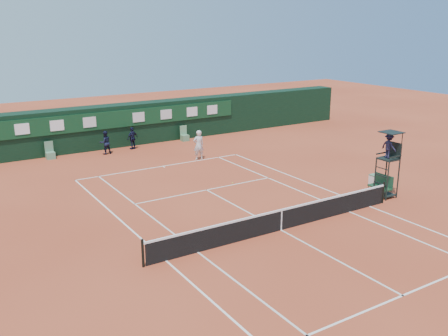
{
  "coord_description": "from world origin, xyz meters",
  "views": [
    {
      "loc": [
        -12.69,
        -15.61,
        8.57
      ],
      "look_at": [
        0.85,
        6.0,
        1.2
      ],
      "focal_mm": 40.0,
      "sensor_mm": 36.0,
      "label": 1
    }
  ],
  "objects_px": {
    "umpire_chair": "(389,151)",
    "player": "(199,145)",
    "tennis_net": "(281,219)",
    "cooler": "(376,180)",
    "player_bench": "(382,184)"
  },
  "relations": [
    {
      "from": "umpire_chair",
      "to": "player",
      "type": "relative_size",
      "value": 1.74
    },
    {
      "from": "tennis_net",
      "to": "cooler",
      "type": "distance_m",
      "value": 8.5
    },
    {
      "from": "tennis_net",
      "to": "umpire_chair",
      "type": "height_order",
      "value": "umpire_chair"
    },
    {
      "from": "tennis_net",
      "to": "player",
      "type": "xyz_separation_m",
      "value": [
        2.72,
        12.1,
        0.47
      ]
    },
    {
      "from": "umpire_chair",
      "to": "player_bench",
      "type": "height_order",
      "value": "umpire_chair"
    },
    {
      "from": "player_bench",
      "to": "cooler",
      "type": "bearing_deg",
      "value": 51.42
    },
    {
      "from": "tennis_net",
      "to": "umpire_chair",
      "type": "xyz_separation_m",
      "value": [
        7.22,
        0.55,
        1.95
      ]
    },
    {
      "from": "tennis_net",
      "to": "player_bench",
      "type": "distance_m",
      "value": 7.32
    },
    {
      "from": "umpire_chair",
      "to": "tennis_net",
      "type": "bearing_deg",
      "value": -175.62
    },
    {
      "from": "tennis_net",
      "to": "cooler",
      "type": "relative_size",
      "value": 20.0
    },
    {
      "from": "umpire_chair",
      "to": "player",
      "type": "bearing_deg",
      "value": 111.29
    },
    {
      "from": "tennis_net",
      "to": "player",
      "type": "relative_size",
      "value": 6.57
    },
    {
      "from": "player_bench",
      "to": "player",
      "type": "xyz_separation_m",
      "value": [
        -4.56,
        11.24,
        0.39
      ]
    },
    {
      "from": "player",
      "to": "cooler",
      "type": "bearing_deg",
      "value": 123.33
    },
    {
      "from": "umpire_chair",
      "to": "player_bench",
      "type": "distance_m",
      "value": 1.89
    }
  ]
}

